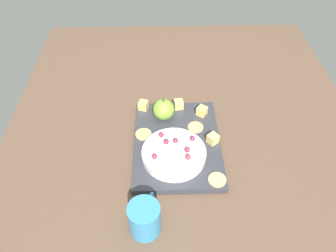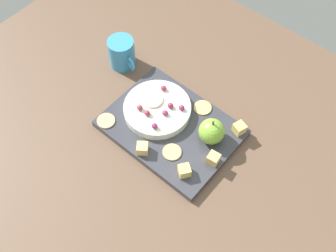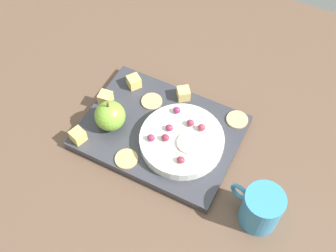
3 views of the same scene
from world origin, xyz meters
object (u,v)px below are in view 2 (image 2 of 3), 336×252
cheese_cube_1 (239,128)px  grape_0 (182,108)px  apple_whole (212,131)px  cracker_0 (172,152)px  cracker_2 (106,121)px  serving_dish (157,109)px  apple_slice_0 (153,100)px  cheese_cube_3 (184,171)px  platter (171,128)px  grape_4 (170,106)px  cheese_cube_0 (142,148)px  grape_5 (155,126)px  grape_3 (140,107)px  grape_6 (165,113)px  cup (122,53)px  grape_2 (164,88)px  cheese_cube_2 (213,159)px  grape_1 (148,112)px  cracker_1 (203,108)px

cheese_cube_1 → grape_0: (14.10, 5.40, 1.69)cm
apple_whole → cracker_0: size_ratio=1.38×
cracker_2 → grape_0: grape_0 is taller
serving_dish → apple_slice_0: 2.58cm
cheese_cube_3 → serving_dish: bearing=-29.1°
platter → apple_whole: bearing=-159.9°
grape_4 → apple_whole: bearing=-177.7°
grape_0 → platter: bearing=93.2°
platter → cheese_cube_0: cheese_cube_0 is taller
apple_whole → cheese_cube_3: bearing=95.3°
grape_4 → grape_5: (-0.99, 7.16, -0.01)cm
grape_0 → grape_3: bearing=40.1°
grape_3 → grape_5: (-6.42, 1.75, -0.04)cm
grape_5 → grape_3: bearing=-15.3°
grape_6 → cracker_0: bearing=140.2°
cracker_0 → cracker_2: bearing=11.9°
cheese_cube_1 → apple_slice_0: 22.86cm
cheese_cube_0 → grape_6: grape_6 is taller
cracker_0 → cup: (29.91, -14.03, 2.13)cm
grape_3 → grape_4: 7.66cm
cheese_cube_3 → apple_slice_0: 20.83cm
cheese_cube_0 → cup: bearing=-37.0°
serving_dish → grape_3: bearing=51.7°
serving_dish → grape_2: (2.23, -5.11, 1.80)cm
cheese_cube_2 → grape_6: 16.58cm
serving_dish → cracker_0: bearing=147.4°
apple_slice_0 → cracker_2: bearing=62.3°
apple_whole → grape_1: bearing=19.7°
platter → cracker_2: (13.48, 9.57, 1.19)cm
cheese_cube_0 → cracker_2: bearing=-1.7°
cheese_cube_0 → cup: (24.27, -18.32, 1.01)cm
grape_0 → cup: 24.92cm
apple_whole → cracker_1: (7.03, -5.91, -3.00)cm
cheese_cube_0 → apple_slice_0: size_ratio=0.53×
grape_6 → cheese_cube_0: bearing=99.8°
cracker_1 → cheese_cube_2: bearing=136.8°
platter → cheese_cube_0: bearing=86.8°
grape_0 → apple_slice_0: 7.74cm
cheese_cube_3 → cracker_2: size_ratio=0.57×
cheese_cube_3 → cracker_0: 6.31cm
apple_whole → cheese_cube_1: (-4.12, -6.21, -1.88)cm
cracker_2 → cup: 21.34cm
platter → cracker_1: cracker_1 is taller
cup → platter: bearing=161.4°
grape_2 → cheese_cube_3: bearing=142.6°
grape_2 → grape_3: 8.54cm
cracker_0 → cheese_cube_0: bearing=37.3°
serving_dish → cheese_cube_3: 18.69cm
apple_whole → cheese_cube_2: (-4.30, 4.73, -1.88)cm
cheese_cube_2 → grape_4: bearing=-14.1°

